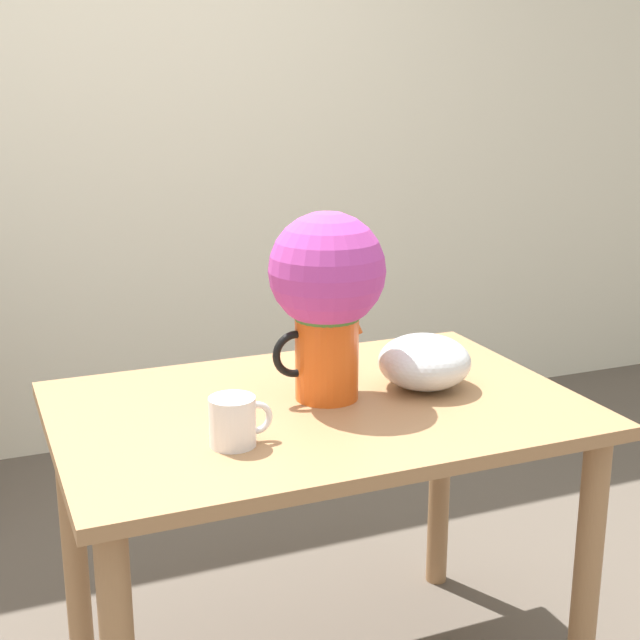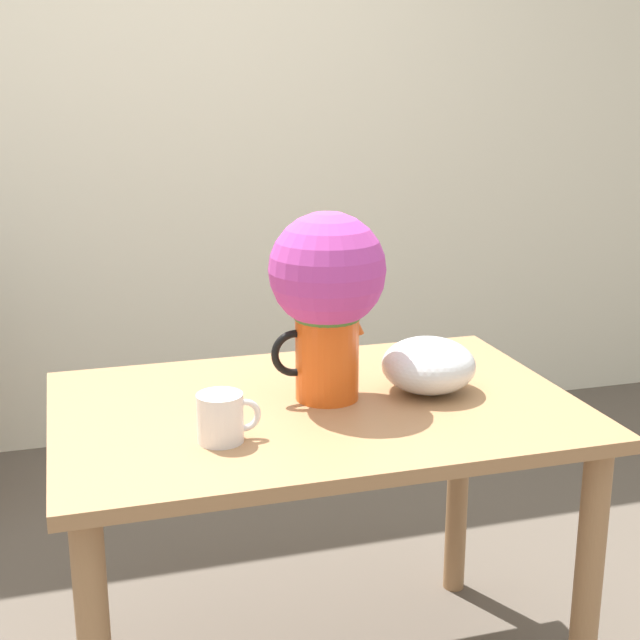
{
  "view_description": "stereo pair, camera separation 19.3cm",
  "coord_description": "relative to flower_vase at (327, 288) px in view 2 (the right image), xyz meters",
  "views": [
    {
      "loc": [
        -0.52,
        -1.6,
        1.43
      ],
      "look_at": [
        0.19,
        0.12,
        0.92
      ],
      "focal_mm": 50.0,
      "sensor_mm": 36.0,
      "label": 1
    },
    {
      "loc": [
        -0.34,
        -1.67,
        1.43
      ],
      "look_at": [
        0.19,
        0.12,
        0.92
      ],
      "focal_mm": 50.0,
      "sensor_mm": 36.0,
      "label": 2
    }
  ],
  "objects": [
    {
      "name": "wall_back",
      "position": [
        -0.21,
        1.71,
        0.31
      ],
      "size": [
        8.0,
        0.05,
        2.6
      ],
      "color": "#EDE5CC",
      "rests_on": "ground_plane"
    },
    {
      "name": "table",
      "position": [
        -0.03,
        -0.02,
        -0.37
      ],
      "size": [
        1.14,
        0.76,
        0.74
      ],
      "color": "#A3754C",
      "rests_on": "ground_plane"
    },
    {
      "name": "flower_vase",
      "position": [
        0.0,
        0.0,
        0.0
      ],
      "size": [
        0.26,
        0.26,
        0.42
      ],
      "color": "#E05619",
      "rests_on": "table"
    },
    {
      "name": "coffee_mug",
      "position": [
        -0.27,
        -0.17,
        -0.2
      ],
      "size": [
        0.13,
        0.09,
        0.1
      ],
      "color": "white",
      "rests_on": "table"
    },
    {
      "name": "white_bowl",
      "position": [
        0.23,
        -0.02,
        -0.19
      ],
      "size": [
        0.21,
        0.21,
        0.12
      ],
      "color": "silver",
      "rests_on": "table"
    }
  ]
}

